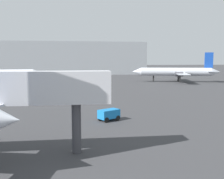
% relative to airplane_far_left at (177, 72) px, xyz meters
% --- Properties ---
extents(airplane_far_left, '(26.64, 20.63, 9.10)m').
position_rel_airplane_far_left_xyz_m(airplane_far_left, '(0.00, 0.00, 0.00)').
color(airplane_far_left, silver).
rests_on(airplane_far_left, ground_plane).
extents(baggage_cart, '(2.73, 2.33, 1.30)m').
position_rel_airplane_far_left_xyz_m(baggage_cart, '(-28.28, -48.60, -2.40)').
color(baggage_cart, '#1972BF').
rests_on(baggage_cart, ground_plane).
extents(terminal_building, '(83.69, 26.52, 14.81)m').
position_rel_airplane_far_left_xyz_m(terminal_building, '(-39.66, 53.70, 4.25)').
color(terminal_building, '#999EA3').
rests_on(terminal_building, ground_plane).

